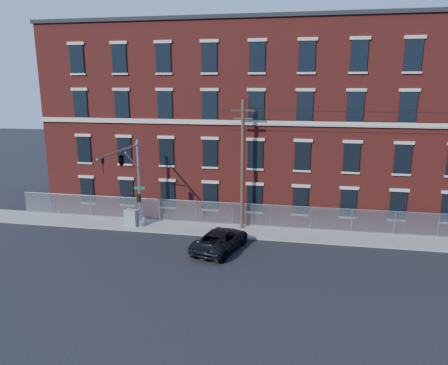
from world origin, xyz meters
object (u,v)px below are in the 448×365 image
traffic_signal_mast (126,167)px  utility_pole_near (242,163)px  utility_cabinet (131,218)px  pickup_truck (220,240)px

traffic_signal_mast → utility_pole_near: size_ratio=0.70×
traffic_signal_mast → utility_cabinet: 5.18m
utility_pole_near → utility_cabinet: 9.96m
utility_pole_near → pickup_truck: utility_pole_near is taller
traffic_signal_mast → utility_pole_near: (8.00, 3.42, -0.05)m
utility_cabinet → pickup_truck: bearing=-10.0°
utility_pole_near → pickup_truck: 6.44m
traffic_signal_mast → utility_pole_near: 8.70m
traffic_signal_mast → utility_cabinet: traffic_signal_mast is taller
traffic_signal_mast → pickup_truck: (7.12, -1.01, -4.65)m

